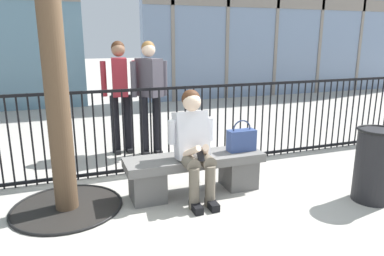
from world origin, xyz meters
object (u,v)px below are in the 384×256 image
(bystander_further_back, at_px, (150,90))
(bystander_at_railing, at_px, (120,89))
(seated_person_with_phone, at_px, (194,142))
(stone_bench, at_px, (195,170))
(trash_can, at_px, (374,164))
(handbag_on_bench, at_px, (241,140))

(bystander_further_back, bearing_deg, bystander_at_railing, 150.59)
(seated_person_with_phone, distance_m, bystander_further_back, 1.76)
(bystander_at_railing, bearing_deg, stone_bench, -73.62)
(seated_person_with_phone, xyz_separation_m, trash_can, (1.82, -0.72, -0.23))
(seated_person_with_phone, distance_m, trash_can, 1.97)
(handbag_on_bench, distance_m, bystander_at_railing, 2.19)
(bystander_further_back, distance_m, trash_can, 3.15)
(seated_person_with_phone, bearing_deg, bystander_further_back, 92.40)
(bystander_further_back, bearing_deg, stone_bench, -85.25)
(seated_person_with_phone, relative_size, bystander_at_railing, 0.71)
(handbag_on_bench, height_order, bystander_at_railing, bystander_at_railing)
(stone_bench, xyz_separation_m, trash_can, (1.76, -0.85, 0.15))
(stone_bench, height_order, bystander_at_railing, bystander_at_railing)
(bystander_further_back, relative_size, trash_can, 2.10)
(bystander_at_railing, bearing_deg, handbag_on_bench, -58.69)
(bystander_at_railing, relative_size, trash_can, 2.10)
(handbag_on_bench, relative_size, bystander_at_railing, 0.22)
(seated_person_with_phone, height_order, bystander_at_railing, bystander_at_railing)
(handbag_on_bench, bearing_deg, stone_bench, 179.01)
(stone_bench, distance_m, trash_can, 1.96)
(bystander_at_railing, bearing_deg, bystander_further_back, -29.41)
(handbag_on_bench, distance_m, trash_can, 1.46)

